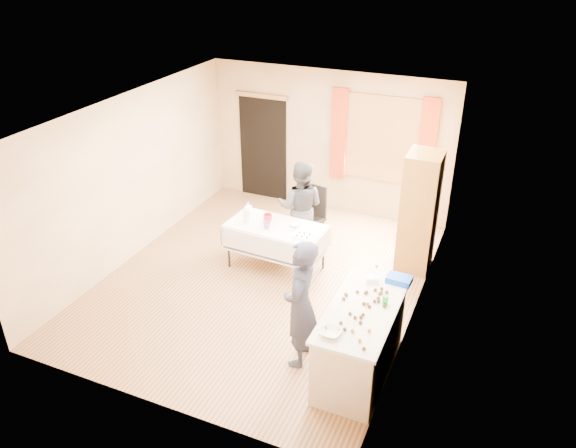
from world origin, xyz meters
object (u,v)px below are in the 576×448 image
at_px(cabinet, 419,213).
at_px(counter, 360,341).
at_px(party_table, 276,243).
at_px(woman, 300,207).
at_px(chair, 309,228).
at_px(girl, 301,304).

bearing_deg(cabinet, counter, -92.19).
height_order(counter, party_table, counter).
distance_m(counter, party_table, 2.54).
xyz_separation_m(cabinet, counter, (-0.10, -2.62, -0.49)).
bearing_deg(counter, woman, 125.94).
bearing_deg(chair, woman, -99.44).
bearing_deg(girl, cabinet, 154.49).
bearing_deg(counter, party_table, 137.27).
distance_m(chair, girl, 2.89).
bearing_deg(girl, party_table, -156.24).
bearing_deg(chair, cabinet, 10.43).
relative_size(counter, girl, 0.96).
height_order(cabinet, woman, cabinet).
relative_size(party_table, woman, 0.99).
relative_size(cabinet, counter, 1.19).
height_order(cabinet, chair, cabinet).
bearing_deg(party_table, woman, 81.92).
bearing_deg(party_table, chair, 79.99).
distance_m(cabinet, counter, 2.67).
relative_size(party_table, chair, 1.48).
bearing_deg(girl, counter, 87.91).
height_order(counter, girl, girl).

